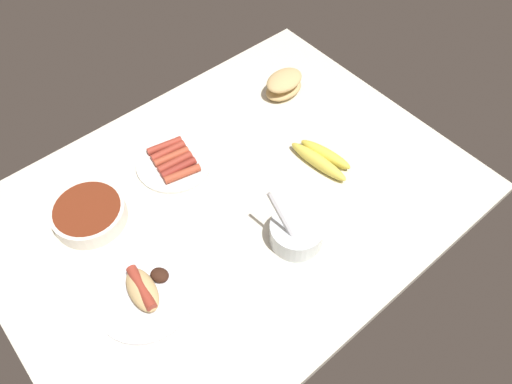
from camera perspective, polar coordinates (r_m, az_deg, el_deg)
The scene contains 7 objects.
ground_plane at distance 128.46cm, azimuth -2.66°, elevation -1.24°, with size 120.00×90.00×3.00cm, color silver.
bread_stack at distance 151.72cm, azimuth 3.27°, elevation 12.39°, with size 13.28×9.69×7.20cm.
bowl_coleslaw at distance 118.03cm, azimuth 4.73°, elevation -4.68°, with size 13.06×13.51×15.47cm.
plate_sausages at distance 135.33cm, azimuth -9.55°, elevation 3.50°, with size 20.67×20.67×3.09cm.
banana_bunch at distance 134.48cm, azimuth 7.61°, elevation 3.92°, with size 9.44×19.00×3.70cm.
plate_hotdog_assembled at distance 114.83cm, azimuth -12.87°, elevation -11.27°, with size 22.93×22.93×5.61cm.
bowl_chili at distance 128.37cm, azimuth -18.88°, elevation -2.34°, with size 18.36×18.36×4.77cm.
Camera 1 is at (43.12, 60.18, 103.48)cm, focal length 34.35 mm.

